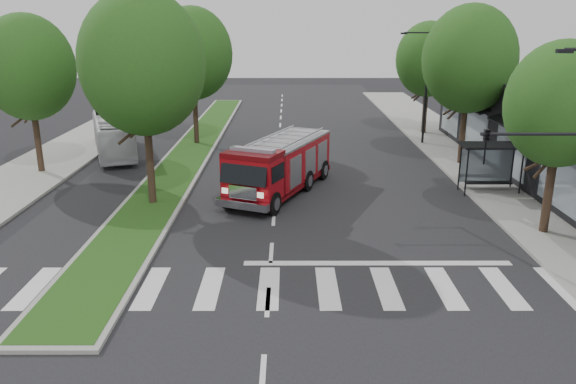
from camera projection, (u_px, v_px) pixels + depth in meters
name	position (u px, v px, depth m)	size (l,w,h in m)	color
ground	(271.00, 253.00, 21.93)	(140.00, 140.00, 0.00)	black
sidewalk_right	(499.00, 181.00, 31.48)	(5.00, 80.00, 0.15)	gray
sidewalk_left	(18.00, 181.00, 31.46)	(5.00, 80.00, 0.15)	gray
median	(193.00, 150.00, 39.12)	(3.00, 50.00, 0.15)	gray
bus_shelter	(491.00, 154.00, 29.14)	(3.20, 1.60, 2.61)	black
tree_right_near	(561.00, 105.00, 22.24)	(4.40, 4.40, 8.05)	black
tree_right_mid	(469.00, 59.00, 33.43)	(5.60, 5.60, 9.72)	black
tree_right_far	(428.00, 59.00, 43.18)	(5.00, 5.00, 8.73)	black
tree_median_near	(143.00, 64.00, 25.67)	(5.80, 5.80, 10.16)	black
tree_median_far	(193.00, 54.00, 39.15)	(5.60, 5.60, 9.72)	black
tree_left_mid	(28.00, 68.00, 31.59)	(5.20, 5.20, 9.16)	black
streetlight_right_far	(424.00, 83.00, 39.75)	(2.11, 0.20, 8.00)	black
fire_engine	(280.00, 166.00, 29.19)	(5.86, 9.06, 3.03)	#5B0409
city_bus	(113.00, 135.00, 37.88)	(2.22, 9.50, 2.65)	silver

